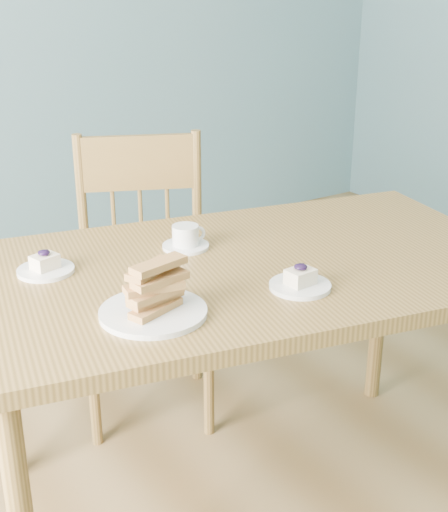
% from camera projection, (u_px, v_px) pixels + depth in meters
% --- Properties ---
extents(room, '(5.01, 5.01, 2.71)m').
position_uv_depth(room, '(320.00, 66.00, 1.61)').
color(room, olive).
rests_on(room, ground).
extents(dining_table, '(1.65, 1.16, 0.81)m').
position_uv_depth(dining_table, '(249.00, 288.00, 1.98)').
color(dining_table, olive).
rests_on(dining_table, ground).
extents(dining_chair, '(0.60, 0.59, 1.02)m').
position_uv_depth(dining_chair, '(145.00, 278.00, 2.56)').
color(dining_chair, olive).
rests_on(dining_chair, ground).
extents(cheesecake_plate_near, '(0.16, 0.16, 0.07)m').
position_uv_depth(cheesecake_plate_near, '(300.00, 282.00, 1.79)').
color(cheesecake_plate_near, white).
rests_on(cheesecake_plate_near, dining_table).
extents(cheesecake_plate_far, '(0.15, 0.15, 0.06)m').
position_uv_depth(cheesecake_plate_far, '(45.00, 267.00, 1.88)').
color(cheesecake_plate_far, white).
rests_on(cheesecake_plate_far, dining_table).
extents(coffee_cup, '(0.13, 0.13, 0.07)m').
position_uv_depth(coffee_cup, '(186.00, 238.00, 2.04)').
color(coffee_cup, white).
rests_on(coffee_cup, dining_table).
extents(biscotti_plate, '(0.25, 0.25, 0.13)m').
position_uv_depth(biscotti_plate, '(153.00, 297.00, 1.64)').
color(biscotti_plate, white).
rests_on(biscotti_plate, dining_table).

